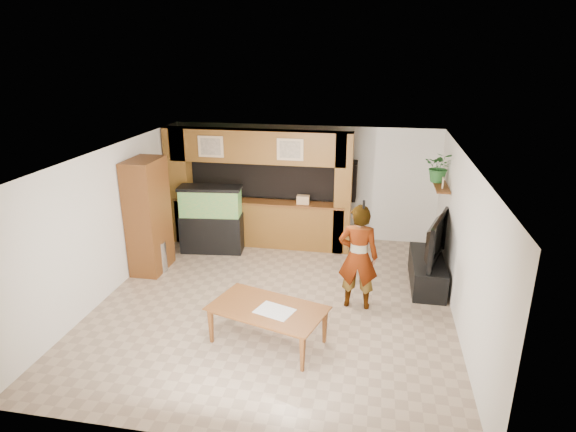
% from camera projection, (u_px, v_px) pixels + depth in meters
% --- Properties ---
extents(floor, '(6.50, 6.50, 0.00)m').
position_uv_depth(floor, '(276.00, 301.00, 8.45)').
color(floor, gray).
rests_on(floor, ground).
extents(ceiling, '(6.50, 6.50, 0.00)m').
position_uv_depth(ceiling, '(274.00, 156.00, 7.59)').
color(ceiling, white).
rests_on(ceiling, wall_back).
extents(wall_back, '(6.00, 0.00, 6.00)m').
position_uv_depth(wall_back, '(304.00, 182.00, 11.04)').
color(wall_back, silver).
rests_on(wall_back, floor).
extents(wall_left, '(0.00, 6.50, 6.50)m').
position_uv_depth(wall_left, '(110.00, 221.00, 8.54)').
color(wall_left, silver).
rests_on(wall_left, floor).
extents(wall_right, '(0.00, 6.50, 6.50)m').
position_uv_depth(wall_right, '(463.00, 245.00, 7.51)').
color(wall_right, silver).
rests_on(wall_right, floor).
extents(partition, '(4.20, 0.99, 2.60)m').
position_uv_depth(partition, '(258.00, 187.00, 10.63)').
color(partition, brown).
rests_on(partition, floor).
extents(wall_clock, '(0.05, 0.25, 0.25)m').
position_uv_depth(wall_clock, '(135.00, 175.00, 9.26)').
color(wall_clock, black).
rests_on(wall_clock, wall_left).
extents(wall_shelf, '(0.25, 0.90, 0.04)m').
position_uv_depth(wall_shelf, '(441.00, 187.00, 9.21)').
color(wall_shelf, brown).
rests_on(wall_shelf, wall_right).
extents(pantry_cabinet, '(0.56, 0.92, 2.25)m').
position_uv_depth(pantry_cabinet, '(148.00, 216.00, 9.34)').
color(pantry_cabinet, brown).
rests_on(pantry_cabinet, floor).
extents(trash_can, '(0.34, 0.34, 0.61)m').
position_uv_depth(trash_can, '(158.00, 256.00, 9.53)').
color(trash_can, '#B2B2B7').
rests_on(trash_can, floor).
extents(aquarium, '(1.32, 0.49, 1.46)m').
position_uv_depth(aquarium, '(211.00, 220.00, 10.34)').
color(aquarium, black).
rests_on(aquarium, floor).
extents(tv_stand, '(0.58, 1.58, 0.53)m').
position_uv_depth(tv_stand, '(427.00, 271.00, 8.98)').
color(tv_stand, black).
rests_on(tv_stand, floor).
extents(television, '(0.59, 1.43, 0.83)m').
position_uv_depth(television, '(430.00, 238.00, 8.76)').
color(television, black).
rests_on(television, tv_stand).
extents(photo_frame, '(0.05, 0.15, 0.20)m').
position_uv_depth(photo_frame, '(443.00, 183.00, 9.02)').
color(photo_frame, tan).
rests_on(photo_frame, wall_shelf).
extents(potted_plant, '(0.63, 0.58, 0.60)m').
position_uv_depth(potted_plant, '(440.00, 167.00, 9.36)').
color(potted_plant, '#29672C').
rests_on(potted_plant, wall_shelf).
extents(person, '(0.68, 0.46, 1.84)m').
position_uv_depth(person, '(358.00, 257.00, 8.01)').
color(person, tan).
rests_on(person, floor).
extents(microphone, '(0.04, 0.11, 0.17)m').
position_uv_depth(microphone, '(364.00, 205.00, 7.54)').
color(microphone, black).
rests_on(microphone, person).
extents(dining_table, '(1.88, 1.39, 0.59)m').
position_uv_depth(dining_table, '(267.00, 326.00, 7.15)').
color(dining_table, brown).
rests_on(dining_table, floor).
extents(newspaper_a, '(0.63, 0.54, 0.01)m').
position_uv_depth(newspaper_a, '(275.00, 311.00, 6.99)').
color(newspaper_a, silver).
rests_on(newspaper_a, dining_table).
extents(counter_box, '(0.27, 0.19, 0.18)m').
position_uv_depth(counter_box, '(303.00, 200.00, 10.34)').
color(counter_box, tan).
rests_on(counter_box, partition).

